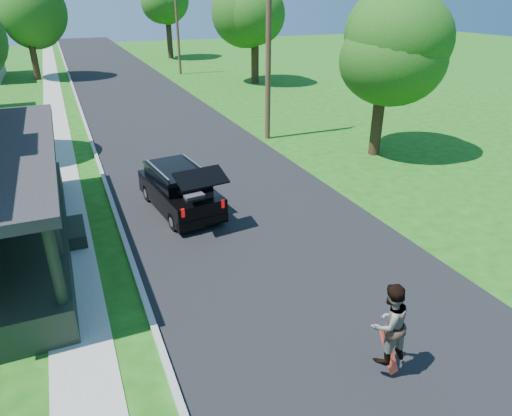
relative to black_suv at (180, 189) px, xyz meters
name	(u,v)px	position (x,y,z in m)	size (l,w,h in m)	color
ground	(329,307)	(1.88, -6.76, -0.78)	(140.00, 140.00, 0.00)	#195010
street	(156,118)	(1.88, 13.24, -0.78)	(8.00, 120.00, 0.02)	black
curb	(86,125)	(-2.17, 13.24, -0.78)	(0.15, 120.00, 0.12)	#A1A19B
sidewalk	(57,128)	(-3.72, 13.24, -0.78)	(1.30, 120.00, 0.03)	gray
black_suv	(180,189)	(0.00, 0.00, 0.00)	(2.15, 4.52, 2.03)	black
skateboarder	(389,324)	(1.71, -9.01, 0.49)	(0.86, 0.70, 1.69)	black
skateboard	(389,352)	(1.90, -8.93, -0.34)	(0.24, 0.53, 0.79)	red
tree_left_far	(25,13)	(-4.79, 31.19, 4.64)	(6.74, 6.47, 8.23)	black
tree_right_near	(385,42)	(9.90, 2.48, 4.19)	(6.13, 5.86, 7.62)	black
tree_right_mid	(254,6)	(12.13, 22.10, 5.20)	(6.78, 6.95, 9.06)	black
tree_right_far	(166,2)	(9.43, 40.91, 5.19)	(6.26, 6.34, 8.93)	black
utility_pole_near	(268,42)	(6.38, 6.76, 3.96)	(1.67, 0.43, 9.18)	#483121
utility_pole_far	(178,31)	(7.56, 29.14, 3.03)	(1.47, 0.28, 7.35)	#483121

